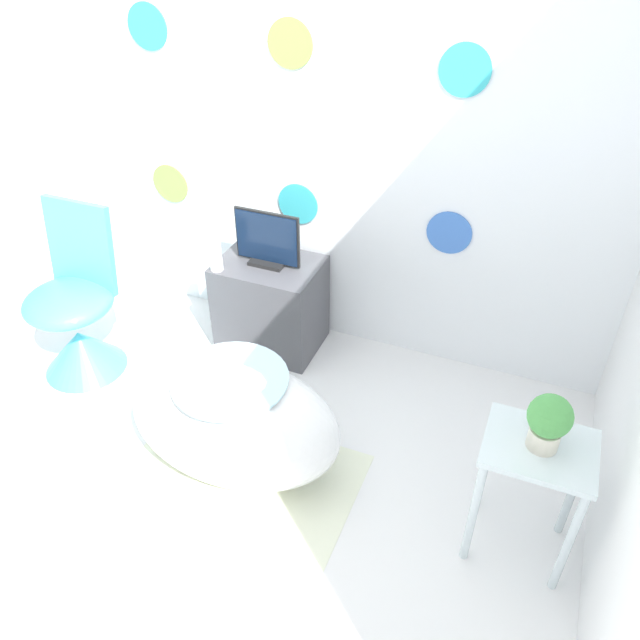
% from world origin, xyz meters
% --- Properties ---
extents(ground_plane, '(12.00, 12.00, 0.00)m').
position_xyz_m(ground_plane, '(0.00, 0.00, 0.00)').
color(ground_plane, white).
extents(wall_back_dotted, '(4.26, 0.05, 2.60)m').
position_xyz_m(wall_back_dotted, '(-0.00, 1.72, 1.30)').
color(wall_back_dotted, white).
rests_on(wall_back_dotted, ground_plane).
extents(rug, '(1.01, 0.65, 0.01)m').
position_xyz_m(rug, '(0.21, 0.56, 0.00)').
color(rug, silver).
rests_on(rug, ground_plane).
extents(bathtub, '(0.95, 0.59, 0.51)m').
position_xyz_m(bathtub, '(0.16, 0.64, 0.25)').
color(bathtub, white).
rests_on(bathtub, ground_plane).
extents(chair, '(0.44, 0.44, 0.88)m').
position_xyz_m(chair, '(-0.90, 0.92, 0.28)').
color(chair, '#4CC6DB').
rests_on(chair, ground_plane).
extents(tv_cabinet, '(0.53, 0.39, 0.51)m').
position_xyz_m(tv_cabinet, '(-0.07, 1.48, 0.26)').
color(tv_cabinet, '#4C4C51').
rests_on(tv_cabinet, ground_plane).
extents(tv, '(0.35, 0.12, 0.29)m').
position_xyz_m(tv, '(-0.07, 1.48, 0.64)').
color(tv, black).
rests_on(tv, tv_cabinet).
extents(vase, '(0.07, 0.07, 0.20)m').
position_xyz_m(vase, '(-0.29, 1.33, 0.60)').
color(vase, white).
rests_on(vase, tv_cabinet).
extents(side_table, '(0.38, 0.31, 0.56)m').
position_xyz_m(side_table, '(1.36, 0.68, 0.43)').
color(side_table, silver).
rests_on(side_table, ground_plane).
extents(potted_plant_left, '(0.15, 0.15, 0.22)m').
position_xyz_m(potted_plant_left, '(1.36, 0.68, 0.68)').
color(potted_plant_left, beige).
rests_on(potted_plant_left, side_table).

